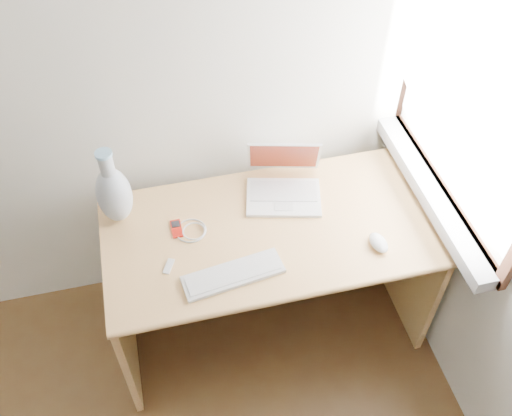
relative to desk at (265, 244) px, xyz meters
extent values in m
cube|color=white|center=(0.72, -0.11, 0.81)|extent=(0.01, 0.90, 1.00)
cube|color=gray|center=(0.66, -0.11, 0.28)|extent=(0.10, 0.96, 0.06)
cube|color=silver|center=(0.64, -0.11, 0.84)|extent=(0.02, 0.84, 0.92)
cube|color=#DBB56B|center=(0.00, -0.08, 0.19)|extent=(1.34, 0.67, 0.03)
cube|color=#DBB56B|center=(-0.66, -0.08, -0.17)|extent=(0.03, 0.63, 0.68)
cube|color=#DBB56B|center=(0.66, -0.08, -0.17)|extent=(0.03, 0.63, 0.68)
cube|color=#DBB56B|center=(0.00, 0.24, -0.05)|extent=(1.28, 0.03, 0.44)
cube|color=white|center=(0.09, 0.06, 0.21)|extent=(0.35, 0.28, 0.01)
cube|color=silver|center=(0.09, 0.06, 0.22)|extent=(0.30, 0.18, 0.00)
cube|color=white|center=(0.09, 0.17, 0.31)|extent=(0.32, 0.15, 0.20)
cube|color=maroon|center=(0.09, 0.17, 0.31)|extent=(0.29, 0.13, 0.17)
cube|color=silver|center=(-0.19, -0.28, 0.21)|extent=(0.39, 0.17, 0.02)
cube|color=silver|center=(-0.19, -0.28, 0.22)|extent=(0.36, 0.14, 0.00)
ellipsoid|color=white|center=(0.39, -0.27, 0.22)|extent=(0.07, 0.11, 0.04)
cube|color=#A7150B|center=(-0.37, 0.00, 0.21)|extent=(0.04, 0.09, 0.01)
cube|color=black|center=(-0.37, 0.00, 0.21)|extent=(0.03, 0.03, 0.00)
torus|color=silver|center=(-0.31, -0.02, 0.21)|extent=(0.13, 0.13, 0.01)
cube|color=silver|center=(-0.42, -0.18, 0.20)|extent=(0.05, 0.07, 0.01)
ellipsoid|color=#B3BECE|center=(-0.58, 0.11, 0.33)|extent=(0.14, 0.14, 0.26)
cylinder|color=#B3BECE|center=(-0.58, 0.11, 0.50)|extent=(0.06, 0.06, 0.11)
cylinder|color=#98CFF3|center=(-0.58, 0.11, 0.55)|extent=(0.06, 0.06, 0.01)
camera|label=1|loc=(-0.40, -1.50, 1.95)|focal=40.00mm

